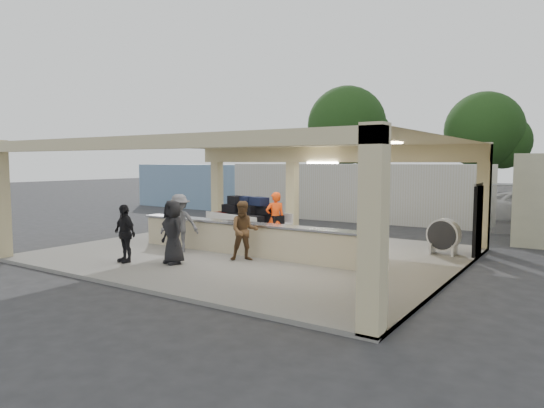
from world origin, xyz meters
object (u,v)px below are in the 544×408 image
Objects in this scene: baggage_handler at (275,219)px; passenger_b at (125,233)px; car_dark at (513,205)px; container_blue at (209,186)px; drum_fan at (444,235)px; car_white_a at (533,208)px; luggage_cart at (248,217)px; container_white at (354,192)px; baggage_counter at (245,238)px; passenger_c at (179,223)px; passenger_d at (173,232)px; passenger_a at (244,231)px.

passenger_b is (-2.03, -4.64, -0.09)m from baggage_handler.
car_dark is 17.43m from container_blue.
passenger_b is (-7.20, -6.13, 0.23)m from drum_fan.
car_white_a reaches higher than drum_fan.
passenger_b is 0.41× the size of car_dark.
passenger_b reaches higher than luggage_cart.
drum_fan is at bearing 147.35° from baggage_handler.
car_white_a is at bearing 19.48° from container_white.
baggage_counter is 2.15m from passenger_c.
passenger_c reaches higher than luggage_cart.
passenger_d is at bearing 30.81° from baggage_handler.
container_white reaches higher than passenger_b.
passenger_a is at bearing 63.80° from passenger_d.
passenger_d is (-5.91, -5.54, 0.30)m from drum_fan.
luggage_cart reaches higher than car_white_a.
baggage_counter is at bearing 86.41° from passenger_d.
passenger_a is (-4.52, -4.10, 0.27)m from drum_fan.
car_dark is at bearing 31.91° from passenger_c.
baggage_counter is 16.25m from container_blue.
baggage_handler is (1.20, -0.09, 0.01)m from luggage_cart.
baggage_counter is 4.52× the size of baggage_handler.
luggage_cart is at bearing -53.03° from baggage_handler.
passenger_d is (1.08, -1.36, -0.02)m from passenger_c.
container_white reaches higher than drum_fan.
drum_fan is 9.46m from passenger_b.
container_blue is at bearing 150.33° from luggage_cart.
passenger_c reaches higher than car_white_a.
passenger_d reaches higher than passenger_a.
passenger_c is 15.59m from container_blue.
container_blue is at bearing 109.92° from car_white_a.
drum_fan is 9.93m from container_white.
container_white is (-1.18, 9.10, 0.40)m from baggage_handler.
passenger_b is at bearing -86.15° from luggage_cart.
car_white_a is 8.41m from container_white.
passenger_c reaches higher than passenger_a.
baggage_handler is 1.06× the size of passenger_a.
luggage_cart is at bearing -92.38° from container_white.
container_blue reaches higher than drum_fan.
passenger_c is 1.74m from passenger_d.
luggage_cart is at bearing 114.00° from passenger_d.
passenger_b is (-0.83, -4.73, -0.08)m from luggage_cart.
passenger_d is (1.29, 0.60, 0.07)m from passenger_b.
passenger_a is (0.64, -2.60, -0.05)m from baggage_handler.
passenger_b is at bearing -171.21° from car_dark.
container_white is (-1.82, 11.71, 0.45)m from passenger_a.
car_dark is at bearing 39.53° from car_white_a.
car_dark is (5.46, 14.41, -0.34)m from baggage_handler.
container_blue is at bearing 174.42° from container_white.
drum_fan is at bearing -151.05° from car_dark.
passenger_c is 18.58m from car_dark.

